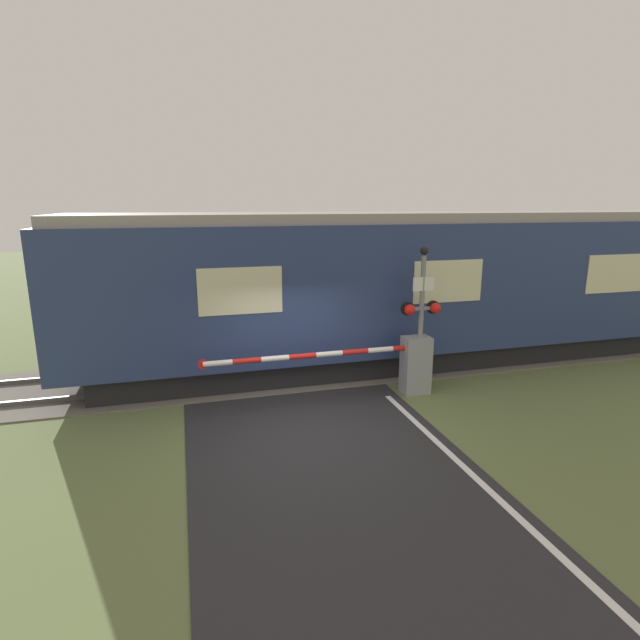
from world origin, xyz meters
TOP-DOWN VIEW (x-y plane):
  - ground_plane at (0.00, 0.00)m, footprint 80.00×80.00m
  - track_bed at (0.00, 3.32)m, footprint 36.00×3.20m
  - train at (3.84, 3.32)m, footprint 17.61×3.02m
  - crossing_barrier at (2.41, 1.11)m, footprint 5.02×0.44m
  - signal_post at (2.88, 1.21)m, footprint 0.92×0.26m

SIDE VIEW (x-z plane):
  - ground_plane at x=0.00m, z-range 0.00..0.00m
  - track_bed at x=0.00m, z-range -0.04..0.09m
  - crossing_barrier at x=2.41m, z-range 0.06..1.36m
  - signal_post at x=2.88m, z-range 0.23..3.49m
  - train at x=3.84m, z-range 0.05..3.99m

